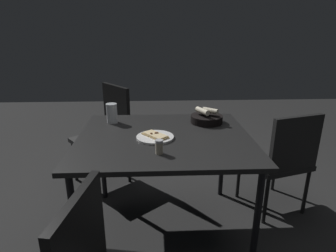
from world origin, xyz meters
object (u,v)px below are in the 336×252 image
bread_basket (207,118)px  pepper_shaker (159,148)px  beer_glass (112,114)px  chair_spare (107,129)px  pizza_plate (155,137)px  chair_far (282,157)px  dining_table (164,144)px

bread_basket → pepper_shaker: bearing=146.2°
beer_glass → pepper_shaker: size_ratio=1.76×
beer_glass → chair_spare: size_ratio=0.16×
beer_glass → pepper_shaker: bearing=-149.1°
bread_basket → chair_spare: 1.03m
bread_basket → pepper_shaker: 0.67m
pizza_plate → chair_spare: (0.83, 0.46, -0.23)m
pepper_shaker → pizza_plate: bearing=5.5°
bread_basket → chair_spare: (0.51, 0.85, -0.26)m
pizza_plate → pepper_shaker: bearing=-174.5°
pepper_shaker → chair_far: chair_far is taller
pizza_plate → chair_spare: size_ratio=0.27×
pizza_plate → chair_far: size_ratio=0.29×
chair_far → dining_table: bearing=101.2°
chair_far → beer_glass: bearing=84.8°
dining_table → pizza_plate: pizza_plate is taller
pepper_shaker → chair_far: (0.47, -0.96, -0.30)m
dining_table → bread_basket: bearing=-50.9°
beer_glass → pepper_shaker: beer_glass is taller
beer_glass → chair_spare: (0.48, 0.13, -0.29)m
bread_basket → beer_glass: beer_glass is taller
dining_table → pizza_plate: size_ratio=4.69×
dining_table → pepper_shaker: pepper_shaker is taller
bread_basket → pepper_shaker: size_ratio=2.87×
pizza_plate → chair_spare: chair_spare is taller
pizza_plate → bread_basket: 0.50m
dining_table → beer_glass: (0.30, 0.39, 0.13)m
dining_table → chair_far: bearing=-78.8°
dining_table → pepper_shaker: bearing=172.3°
chair_spare → dining_table: bearing=-146.4°
pizza_plate → pepper_shaker: 0.25m
chair_far → chair_spare: 1.57m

